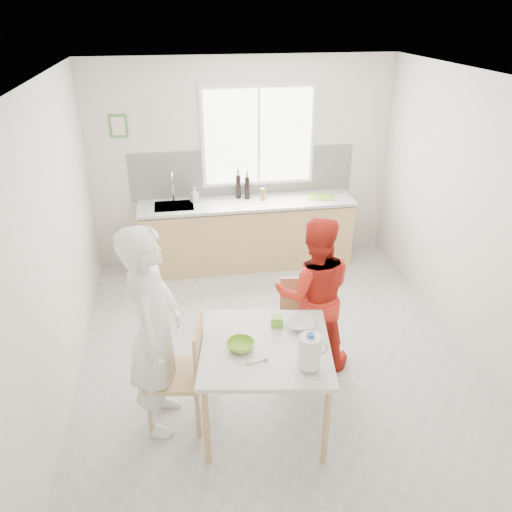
# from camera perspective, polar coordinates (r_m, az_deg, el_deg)

# --- Properties ---
(ground) EXTENTS (4.50, 4.50, 0.00)m
(ground) POSITION_cam_1_polar(r_m,az_deg,el_deg) (5.35, 2.24, -10.46)
(ground) COLOR #B7B7B2
(ground) RESTS_ON ground
(room_shell) EXTENTS (4.50, 4.50, 4.50)m
(room_shell) POSITION_cam_1_polar(r_m,az_deg,el_deg) (4.55, 2.61, 6.25)
(room_shell) COLOR silver
(room_shell) RESTS_ON ground
(window) EXTENTS (1.50, 0.06, 1.30)m
(window) POSITION_cam_1_polar(r_m,az_deg,el_deg) (6.66, 0.28, 13.49)
(window) COLOR white
(window) RESTS_ON room_shell
(backsplash) EXTENTS (3.00, 0.02, 0.65)m
(backsplash) POSITION_cam_1_polar(r_m,az_deg,el_deg) (6.77, -1.44, 9.53)
(backsplash) COLOR white
(backsplash) RESTS_ON room_shell
(picture_frame) EXTENTS (0.22, 0.03, 0.28)m
(picture_frame) POSITION_cam_1_polar(r_m,az_deg,el_deg) (6.56, -15.45, 14.14)
(picture_frame) COLOR #498C3F
(picture_frame) RESTS_ON room_shell
(kitchen_counter) EXTENTS (2.84, 0.64, 1.37)m
(kitchen_counter) POSITION_cam_1_polar(r_m,az_deg,el_deg) (6.79, -1.04, 2.29)
(kitchen_counter) COLOR #DDB177
(kitchen_counter) RESTS_ON ground
(dining_table) EXTENTS (1.19, 1.19, 0.80)m
(dining_table) POSITION_cam_1_polar(r_m,az_deg,el_deg) (4.12, 1.11, -11.06)
(dining_table) COLOR silver
(dining_table) RESTS_ON ground
(chair_left) EXTENTS (0.53, 0.53, 0.99)m
(chair_left) POSITION_cam_1_polar(r_m,az_deg,el_deg) (4.27, -8.25, -12.73)
(chair_left) COLOR #DDB177
(chair_left) RESTS_ON ground
(chair_far) EXTENTS (0.47, 0.47, 0.89)m
(chair_far) POSITION_cam_1_polar(r_m,az_deg,el_deg) (4.93, 5.04, -7.22)
(chair_far) COLOR #DDB177
(chair_far) RESTS_ON ground
(person_white) EXTENTS (0.55, 0.74, 1.84)m
(person_white) POSITION_cam_1_polar(r_m,az_deg,el_deg) (4.07, -11.52, -8.53)
(person_white) COLOR white
(person_white) RESTS_ON ground
(person_red) EXTENTS (0.85, 0.71, 1.57)m
(person_red) POSITION_cam_1_polar(r_m,az_deg,el_deg) (4.77, 6.61, -4.38)
(person_red) COLOR red
(person_red) RESTS_ON ground
(bowl_green) EXTENTS (0.25, 0.25, 0.07)m
(bowl_green) POSITION_cam_1_polar(r_m,az_deg,el_deg) (4.01, -1.77, -10.18)
(bowl_green) COLOR #7FBA2B
(bowl_green) RESTS_ON dining_table
(bowl_white) EXTENTS (0.26, 0.26, 0.06)m
(bowl_white) POSITION_cam_1_polar(r_m,az_deg,el_deg) (4.27, 5.14, -7.79)
(bowl_white) COLOR silver
(bowl_white) RESTS_ON dining_table
(milk_jug) EXTENTS (0.23, 0.16, 0.29)m
(milk_jug) POSITION_cam_1_polar(r_m,az_deg,el_deg) (3.77, 6.23, -10.75)
(milk_jug) COLOR white
(milk_jug) RESTS_ON dining_table
(green_box) EXTENTS (0.12, 0.12, 0.09)m
(green_box) POSITION_cam_1_polar(r_m,az_deg,el_deg) (4.27, 2.42, -7.40)
(green_box) COLOR #70C02C
(green_box) RESTS_ON dining_table
(spoon) EXTENTS (0.16, 0.04, 0.01)m
(spoon) POSITION_cam_1_polar(r_m,az_deg,el_deg) (3.89, -0.03, -11.99)
(spoon) COLOR #A5A5AA
(spoon) RESTS_ON dining_table
(cutting_board) EXTENTS (0.40, 0.32, 0.01)m
(cutting_board) POSITION_cam_1_polar(r_m,az_deg,el_deg) (6.80, 7.41, 6.72)
(cutting_board) COLOR #76B429
(cutting_board) RESTS_ON kitchen_counter
(wine_bottle_a) EXTENTS (0.07, 0.07, 0.32)m
(wine_bottle_a) POSITION_cam_1_polar(r_m,az_deg,el_deg) (6.67, -2.04, 7.95)
(wine_bottle_a) COLOR black
(wine_bottle_a) RESTS_ON kitchen_counter
(wine_bottle_b) EXTENTS (0.07, 0.07, 0.30)m
(wine_bottle_b) POSITION_cam_1_polar(r_m,az_deg,el_deg) (6.65, -1.01, 7.80)
(wine_bottle_b) COLOR black
(wine_bottle_b) RESTS_ON kitchen_counter
(jar_amber) EXTENTS (0.06, 0.06, 0.16)m
(jar_amber) POSITION_cam_1_polar(r_m,az_deg,el_deg) (6.62, 0.79, 7.08)
(jar_amber) COLOR olive
(jar_amber) RESTS_ON kitchen_counter
(soap_bottle) EXTENTS (0.12, 0.12, 0.20)m
(soap_bottle) POSITION_cam_1_polar(r_m,az_deg,el_deg) (6.60, -7.05, 6.97)
(soap_bottle) COLOR #999999
(soap_bottle) RESTS_ON kitchen_counter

